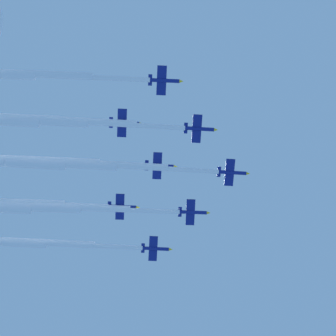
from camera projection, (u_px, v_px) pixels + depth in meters
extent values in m
cylinder|color=navy|center=(231.00, 173.00, 182.65)|extent=(6.29, 8.05, 1.27)
cone|color=yellow|center=(248.00, 173.00, 182.78)|extent=(1.74, 1.76, 1.21)
cylinder|color=black|center=(216.00, 172.00, 182.53)|extent=(1.13, 1.04, 0.95)
ellipsoid|color=black|center=(238.00, 173.00, 183.16)|extent=(1.81, 2.05, 0.80)
cube|color=navy|center=(230.00, 172.00, 182.59)|extent=(8.31, 7.03, 1.59)
cube|color=yellow|center=(229.00, 185.00, 183.55)|extent=(1.92, 2.28, 0.22)
cube|color=yellow|center=(231.00, 160.00, 181.76)|extent=(1.92, 2.28, 0.22)
cube|color=navy|center=(219.00, 172.00, 182.56)|extent=(3.22, 2.74, 0.65)
cube|color=yellow|center=(219.00, 171.00, 183.48)|extent=(1.18, 1.40, 1.89)
cylinder|color=white|center=(189.00, 170.00, 182.33)|extent=(11.64, 15.31, 1.62)
cylinder|color=white|center=(139.00, 166.00, 181.86)|extent=(12.30, 15.79, 2.43)
cylinder|color=white|center=(87.00, 164.00, 181.57)|extent=(12.95, 16.26, 3.24)
cylinder|color=white|center=(36.00, 163.00, 181.27)|extent=(13.61, 16.73, 4.05)
cylinder|color=navy|center=(192.00, 212.00, 187.14)|extent=(6.12, 8.15, 1.27)
cone|color=yellow|center=(208.00, 213.00, 187.22)|extent=(1.73, 1.75, 1.21)
cylinder|color=black|center=(177.00, 212.00, 187.07)|extent=(1.12, 1.03, 0.95)
ellipsoid|color=black|center=(198.00, 212.00, 187.63)|extent=(1.78, 2.06, 0.80)
cube|color=navy|center=(190.00, 212.00, 187.08)|extent=(8.38, 6.91, 1.55)
cube|color=yellow|center=(190.00, 224.00, 188.06)|extent=(1.88, 2.30, 0.22)
cube|color=yellow|center=(191.00, 200.00, 186.24)|extent=(1.88, 2.30, 0.22)
cube|color=navy|center=(180.00, 212.00, 187.08)|extent=(3.24, 2.69, 0.64)
cube|color=yellow|center=(180.00, 211.00, 188.00)|extent=(1.15, 1.40, 1.89)
cylinder|color=white|center=(151.00, 211.00, 186.94)|extent=(11.24, 15.44, 1.62)
cylinder|color=white|center=(102.00, 208.00, 186.63)|extent=(11.90, 15.90, 2.42)
cylinder|color=white|center=(52.00, 208.00, 186.49)|extent=(12.57, 16.35, 3.23)
cylinder|color=white|center=(3.00, 207.00, 186.35)|extent=(13.24, 16.81, 4.04)
cylinder|color=navy|center=(199.00, 129.00, 176.29)|extent=(6.26, 8.07, 1.27)
cone|color=yellow|center=(216.00, 130.00, 176.41)|extent=(1.74, 1.76, 1.21)
cylinder|color=black|center=(182.00, 128.00, 176.17)|extent=(1.13, 1.04, 0.95)
ellipsoid|color=black|center=(205.00, 129.00, 176.79)|extent=(1.81, 2.05, 0.80)
cube|color=navy|center=(197.00, 129.00, 176.23)|extent=(8.32, 7.01, 1.59)
cube|color=yellow|center=(196.00, 142.00, 177.19)|extent=(1.91, 2.28, 0.22)
cube|color=yellow|center=(198.00, 116.00, 175.40)|extent=(1.91, 2.28, 0.22)
cube|color=navy|center=(186.00, 128.00, 176.20)|extent=(3.22, 2.74, 0.65)
cube|color=yellow|center=(186.00, 127.00, 177.12)|extent=(1.18, 1.40, 1.89)
cylinder|color=white|center=(157.00, 126.00, 176.00)|extent=(10.74, 14.16, 1.62)
cylinder|color=white|center=(109.00, 123.00, 175.59)|extent=(11.40, 14.63, 2.43)
cylinder|color=white|center=(60.00, 121.00, 175.34)|extent=(12.06, 15.10, 3.24)
cylinder|color=white|center=(11.00, 120.00, 175.11)|extent=(12.72, 15.57, 4.05)
cylinder|color=navy|center=(159.00, 166.00, 184.39)|extent=(6.19, 8.13, 1.29)
cone|color=yellow|center=(176.00, 167.00, 184.49)|extent=(1.75, 1.77, 1.23)
cylinder|color=black|center=(143.00, 165.00, 184.30)|extent=(1.14, 1.04, 0.97)
ellipsoid|color=black|center=(165.00, 166.00, 184.89)|extent=(1.80, 2.06, 0.81)
cube|color=navy|center=(157.00, 166.00, 184.33)|extent=(8.34, 6.93, 1.74)
cube|color=yellow|center=(157.00, 178.00, 185.23)|extent=(1.89, 2.29, 0.23)
cube|color=yellow|center=(158.00, 153.00, 183.57)|extent=(1.89, 2.29, 0.23)
cube|color=navy|center=(147.00, 165.00, 184.32)|extent=(3.22, 2.70, 0.71)
cube|color=yellow|center=(147.00, 165.00, 185.25)|extent=(1.19, 1.42, 1.89)
cylinder|color=white|center=(119.00, 164.00, 184.16)|extent=(10.66, 14.37, 1.64)
cylinder|color=white|center=(73.00, 161.00, 183.83)|extent=(11.34, 14.84, 2.46)
cylinder|color=white|center=(26.00, 160.00, 183.65)|extent=(12.01, 15.31, 3.28)
cylinder|color=navy|center=(155.00, 249.00, 192.49)|extent=(6.23, 8.09, 1.27)
cone|color=yellow|center=(171.00, 249.00, 192.60)|extent=(1.74, 1.76, 1.21)
cylinder|color=black|center=(140.00, 248.00, 192.39)|extent=(1.12, 1.04, 0.95)
ellipsoid|color=black|center=(161.00, 248.00, 192.99)|extent=(1.80, 2.05, 0.80)
cube|color=navy|center=(153.00, 249.00, 192.43)|extent=(8.34, 6.99, 1.56)
cube|color=yellow|center=(153.00, 260.00, 193.41)|extent=(1.90, 2.29, 0.22)
cube|color=yellow|center=(154.00, 237.00, 191.59)|extent=(1.90, 2.29, 0.22)
cube|color=navy|center=(143.00, 248.00, 192.41)|extent=(3.22, 2.73, 0.64)
cube|color=yellow|center=(143.00, 247.00, 193.33)|extent=(1.17, 1.40, 1.89)
cylinder|color=white|center=(115.00, 247.00, 192.21)|extent=(11.41, 15.23, 1.62)
cylinder|color=white|center=(67.00, 243.00, 191.81)|extent=(12.07, 15.70, 2.43)
cylinder|color=white|center=(19.00, 242.00, 191.57)|extent=(12.73, 16.17, 3.23)
cylinder|color=navy|center=(163.00, 81.00, 171.16)|extent=(6.15, 8.13, 1.27)
cone|color=yellow|center=(181.00, 81.00, 171.25)|extent=(1.73, 1.75, 1.21)
cylinder|color=black|center=(147.00, 80.00, 171.08)|extent=(1.12, 1.03, 0.95)
ellipsoid|color=black|center=(170.00, 81.00, 171.65)|extent=(1.79, 2.05, 0.80)
cube|color=navy|center=(162.00, 80.00, 171.11)|extent=(8.37, 6.93, 1.55)
cube|color=yellow|center=(161.00, 94.00, 172.08)|extent=(1.89, 2.30, 0.22)
cube|color=yellow|center=(162.00, 67.00, 170.26)|extent=(1.89, 2.30, 0.22)
cube|color=navy|center=(150.00, 80.00, 171.10)|extent=(3.24, 2.70, 0.64)
cube|color=yellow|center=(150.00, 80.00, 172.02)|extent=(1.16, 1.40, 1.89)
cylinder|color=white|center=(117.00, 79.00, 170.93)|extent=(11.91, 16.28, 1.62)
cylinder|color=white|center=(60.00, 75.00, 170.57)|extent=(12.58, 16.74, 2.42)
cylinder|color=white|center=(2.00, 74.00, 170.39)|extent=(13.24, 17.20, 3.23)
cylinder|color=navy|center=(122.00, 207.00, 188.00)|extent=(6.13, 8.15, 1.28)
cone|color=yellow|center=(138.00, 207.00, 188.08)|extent=(1.74, 1.76, 1.21)
cylinder|color=black|center=(106.00, 206.00, 187.92)|extent=(1.13, 1.04, 0.96)
ellipsoid|color=black|center=(128.00, 207.00, 188.48)|extent=(1.79, 2.06, 0.80)
cube|color=navy|center=(120.00, 207.00, 187.94)|extent=(8.37, 6.91, 1.62)
cube|color=yellow|center=(120.00, 218.00, 188.89)|extent=(1.88, 2.30, 0.22)
cube|color=yellow|center=(120.00, 195.00, 187.12)|extent=(1.88, 2.30, 0.22)
cube|color=navy|center=(110.00, 206.00, 187.93)|extent=(3.24, 2.70, 0.66)
cube|color=yellow|center=(110.00, 205.00, 188.86)|extent=(1.16, 1.41, 1.89)
cylinder|color=white|center=(83.00, 205.00, 187.80)|extent=(10.25, 13.95, 1.63)
cylinder|color=white|center=(39.00, 203.00, 187.51)|extent=(10.92, 14.41, 2.44)
cylinder|color=navy|center=(124.00, 123.00, 177.42)|extent=(6.18, 8.16, 1.31)
cone|color=yellow|center=(141.00, 124.00, 177.51)|extent=(1.76, 1.78, 1.24)
cylinder|color=black|center=(108.00, 122.00, 177.34)|extent=(1.15, 1.05, 0.98)
ellipsoid|color=black|center=(131.00, 123.00, 177.91)|extent=(1.81, 2.07, 0.83)
cube|color=navy|center=(122.00, 123.00, 177.36)|extent=(8.31, 6.89, 1.93)
cube|color=yellow|center=(122.00, 136.00, 178.17)|extent=(1.89, 2.29, 0.25)
cube|color=yellow|center=(122.00, 110.00, 176.69)|extent=(1.89, 2.29, 0.25)
cube|color=navy|center=(111.00, 122.00, 177.35)|extent=(3.22, 2.69, 0.78)
cube|color=yellow|center=(111.00, 122.00, 178.29)|extent=(1.22, 1.45, 1.88)
cylinder|color=white|center=(81.00, 121.00, 177.20)|extent=(11.14, 15.13, 1.67)
cylinder|color=white|center=(30.00, 118.00, 176.88)|extent=(11.82, 15.60, 2.50)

